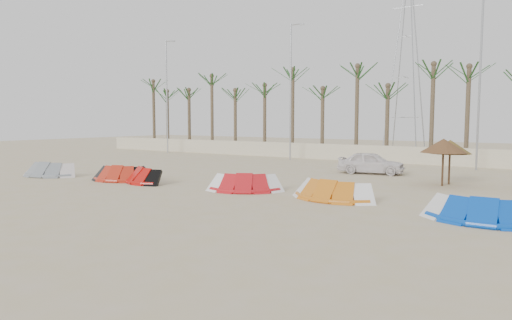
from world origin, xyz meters
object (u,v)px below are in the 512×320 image
Objects in this scene: kite_red_left at (123,173)px; car at (371,163)px; kite_grey at (53,169)px; parasol_mid at (450,147)px; kite_red_mid at (148,174)px; parasol_left at (443,146)px; kite_orange at (335,189)px; kite_blue at (486,208)px; kite_red_right at (249,182)px.

car is at bearing 46.09° from kite_red_left.
parasol_mid is (20.14, 9.14, 1.50)m from kite_grey.
kite_red_mid is 13.31m from car.
kite_red_left is at bearing 126.31° from car.
car is (-4.76, 3.03, -1.34)m from parasol_left.
kite_orange and kite_blue have the same top height.
kite_blue is 13.07m from car.
kite_orange is at bearing 1.99° from kite_red_right.
kite_blue is (17.78, -0.07, 0.00)m from kite_red_left.
parasol_mid is at bearing 66.89° from kite_orange.
parasol_left reaches higher than kite_red_mid.
parasol_left is (-2.92, 7.54, 1.59)m from kite_blue.
car is (15.22, 11.41, 0.25)m from kite_grey.
kite_red_left is 17.78m from kite_blue.
parasol_mid is at bearing 24.41° from kite_grey.
parasol_left reaches higher than kite_blue.
kite_red_left is (5.11, 0.91, -0.00)m from kite_grey.
kite_red_left is at bearing 179.76° from kite_blue.
kite_red_mid is 15.17m from parasol_left.
kite_red_mid is 16.16m from kite_blue.
kite_red_mid is 6.09m from kite_red_right.
kite_red_left is 1.45× the size of parasol_left.
kite_blue is (10.10, -0.96, 0.00)m from kite_red_right.
kite_blue is 1.63× the size of parasol_mid.
kite_orange is (10.33, 0.80, 0.00)m from kite_red_mid.
kite_orange is 9.65m from car.
kite_orange is (4.27, 0.15, 0.00)m from kite_red_right.
parasol_left is at bearing 28.64° from kite_red_mid.
kite_red_mid is 0.94× the size of kite_orange.
kite_red_right is at bearing -137.47° from parasol_left.
parasol_left is (2.91, 6.43, 1.59)m from kite_orange.
car is at bearing 75.88° from kite_red_right.
parasol_mid reaches higher than car.
car is at bearing 125.99° from kite_blue.
kite_grey is 6.84m from kite_red_mid.
kite_blue is (16.16, -0.31, 0.00)m from kite_red_mid.
kite_orange is (11.96, 1.03, 0.00)m from kite_red_left.
kite_grey is 19.02m from car.
car is (-7.68, 10.57, 0.25)m from kite_blue.
kite_grey is 22.17m from parasol_mid.
kite_red_mid is at bearing -149.20° from parasol_mid.
car reaches higher than kite_grey.
kite_orange is at bearing 4.94° from kite_red_left.
parasol_left is (19.98, 8.38, 1.59)m from kite_grey.
parasol_left is at bearing -102.26° from parasol_mid.
kite_red_left is 0.94× the size of kite_orange.
kite_grey is 21.72m from parasol_left.
kite_blue is 8.87m from parasol_mid.
kite_red_left is 7.74m from kite_red_right.
parasol_left is 5.80m from car.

